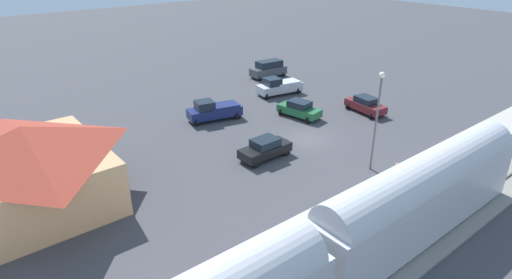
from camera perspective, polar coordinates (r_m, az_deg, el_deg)
ground_plane at (r=38.85m, az=7.03°, el=0.12°), size 200.00×200.00×0.00m
railway_track at (r=31.97m, az=25.33°, el=-7.88°), size 4.80×70.00×0.30m
platform at (r=33.44m, az=19.35°, el=-5.20°), size 3.20×46.00×0.30m
passenger_train at (r=20.52m, az=8.10°, el=-15.55°), size 2.93×35.21×4.98m
station_building at (r=31.39m, az=-28.34°, el=-3.08°), size 11.31×9.78×5.74m
pedestrian_on_platform at (r=31.92m, az=18.43°, el=-4.22°), size 0.36×0.36×1.71m
pickup_silver at (r=50.07m, az=3.13°, el=7.22°), size 2.89×5.66×2.14m
sedan_green at (r=43.42m, az=5.88°, el=4.13°), size 4.75×2.84×1.74m
sedan_maroon at (r=45.90m, az=14.61°, el=4.60°), size 4.70×2.70×1.74m
suv_charcoal at (r=57.08m, az=1.71°, el=9.57°), size 2.42×5.07×2.22m
sedan_black at (r=34.69m, az=1.25°, el=-1.21°), size 1.90×4.52×1.74m
pickup_navy at (r=42.63m, az=-5.77°, el=3.96°), size 3.15×5.71×2.14m
light_pole_near_platform at (r=32.58m, az=16.16°, el=3.80°), size 0.44×0.44×7.88m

